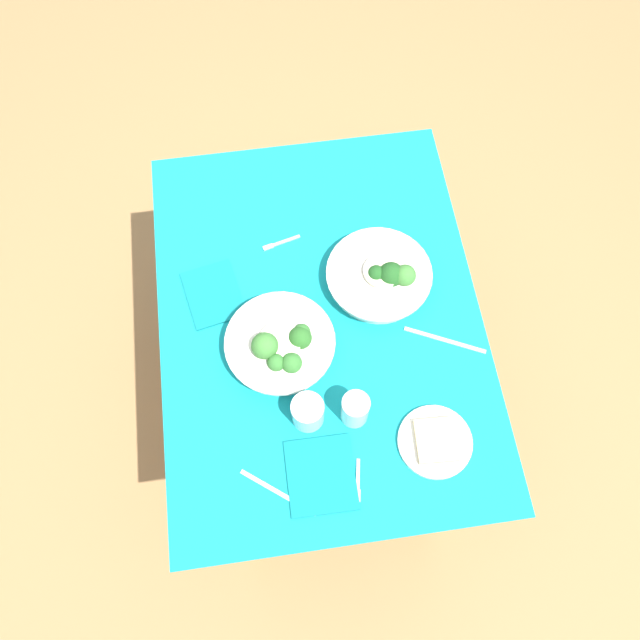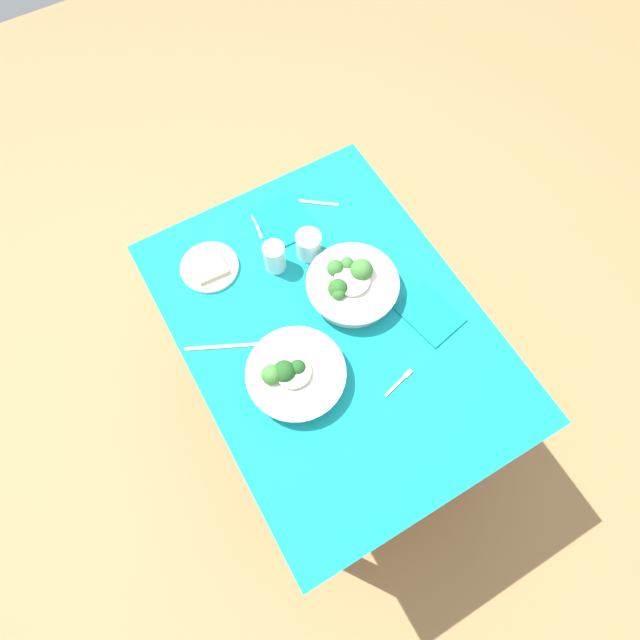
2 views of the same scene
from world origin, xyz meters
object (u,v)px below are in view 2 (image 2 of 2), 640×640
Objects in this scene: fork_by_far_bowl at (257,225)px; table_knife_right at (308,202)px; napkin_folded_lower at (284,221)px; broccoli_bowl_near at (351,285)px; fork_by_near_bowl at (400,382)px; napkin_folded_upper at (430,314)px; table_knife_left at (222,347)px; water_glass_side at (309,245)px; water_glass_center at (274,257)px; broccoli_bowl_far at (294,375)px; bread_side_plate at (209,266)px.

table_knife_right is (-0.00, -0.19, -0.00)m from fork_by_far_bowl.
napkin_folded_lower reaches higher than table_knife_right.
fork_by_near_bowl is (-0.31, 0.03, -0.04)m from broccoli_bowl_near.
table_knife_right is 1.13× the size of napkin_folded_lower.
fork_by_near_bowl is 0.53× the size of table_knife_right.
napkin_folded_upper is (-0.18, -0.16, -0.03)m from broccoli_bowl_near.
fork_by_far_bowl is at bearing 75.01° from table_knife_left.
water_glass_center is at bearing 84.46° from water_glass_side.
table_knife_right is at bearing -76.40° from napkin_folded_lower.
table_knife_right is at bearing 60.30° from table_knife_left.
table_knife_right is (0.35, -0.05, -0.04)m from broccoli_bowl_near.
table_knife_left is 1.06× the size of table_knife_right.
broccoli_bowl_far is 1.29× the size of table_knife_left.
bread_side_plate is 1.02× the size of napkin_folded_upper.
bread_side_plate is 1.75× the size of water_glass_center.
napkin_folded_upper is at bearing -93.41° from broccoli_bowl_far.
broccoli_bowl_near is at bearing -60.66° from broccoli_bowl_far.
water_glass_side is 0.40m from table_knife_left.
water_glass_side is at bearing -35.19° from broccoli_bowl_far.
water_glass_side is 0.20m from table_knife_right.
bread_side_plate is at bearing -133.51° from table_knife_right.
table_knife_left is at bearing 35.70° from broccoli_bowl_far.
fork_by_near_bowl is at bearing -15.87° from table_knife_left.
bread_side_plate is at bearing 98.10° from table_knife_left.
broccoli_bowl_far is 1.58× the size of napkin_folded_upper.
broccoli_bowl_near is at bearing 21.89° from table_knife_left.
fork_by_far_bowl is 0.46× the size of table_knife_left.
bread_side_plate is 2.02× the size of water_glass_side.
broccoli_bowl_far is 0.53m from napkin_folded_lower.
broccoli_bowl_near reaches higher than bread_side_plate.
broccoli_bowl_near is 1.57× the size of napkin_folded_upper.
fork_by_far_bowl is at bearing -15.80° from broccoli_bowl_far.
broccoli_bowl_near reaches higher than water_glass_side.
broccoli_bowl_far is at bearing 174.93° from fork_by_far_bowl.
napkin_folded_upper is 0.55m from napkin_folded_lower.
napkin_folded_lower is at bearing 22.98° from napkin_folded_upper.
napkin_folded_upper is at bearing -140.21° from fork_by_far_bowl.
bread_side_plate reaches higher than fork_by_far_bowl.
broccoli_bowl_near is at bearing -140.89° from water_glass_center.
fork_by_near_bowl is 0.59× the size of napkin_folded_lower.
water_glass_center is 1.03× the size of fork_by_far_bowl.
broccoli_bowl_far is at bearing -173.15° from bread_side_plate.
broccoli_bowl_far reaches higher than water_glass_side.
napkin_folded_lower is (0.32, 0.05, -0.03)m from broccoli_bowl_near.
broccoli_bowl_near reaches higher than fork_by_near_bowl.
napkin_folded_lower is at bearing -25.26° from broccoli_bowl_far.
water_glass_side is at bearing -175.47° from napkin_folded_lower.
water_glass_center is at bearing 39.11° from broccoli_bowl_near.
water_glass_center is at bearing -117.45° from bread_side_plate.
bread_side_plate reaches higher than table_knife_right.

